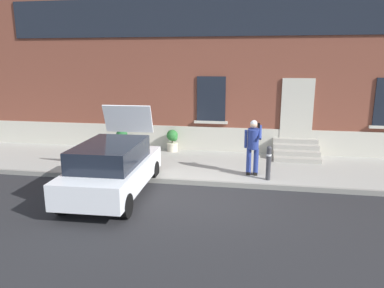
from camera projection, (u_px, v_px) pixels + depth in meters
ground_plane at (207, 197)px, 9.84m from camera, size 80.00×80.00×0.00m
sidewalk at (218, 166)px, 12.51m from camera, size 24.00×3.60×0.15m
curb_edge at (211, 183)px, 10.73m from camera, size 24.00×0.12×0.15m
building_facade at (226, 58)px, 14.07m from camera, size 24.00×1.52×7.50m
entrance_stoop at (296, 151)px, 13.25m from camera, size 1.63×1.28×0.64m
hatchback_car_white at (113, 167)px, 9.84m from camera, size 1.90×4.12×2.34m
bollard_near_person at (269, 162)px, 10.70m from camera, size 0.15×0.15×1.04m
person_on_phone at (253, 144)px, 11.02m from camera, size 0.51×0.48×1.75m
planter_charcoal at (122, 139)px, 14.23m from camera, size 0.44×0.44×0.86m
planter_cream at (172, 140)px, 14.10m from camera, size 0.44×0.44×0.86m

